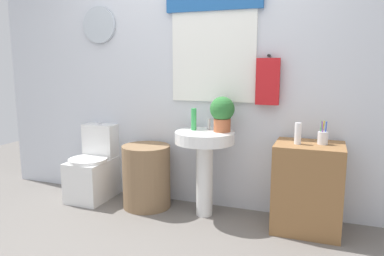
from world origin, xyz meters
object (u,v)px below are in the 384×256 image
at_px(potted_plant, 222,112).
at_px(pedestal_sink, 205,152).
at_px(laundry_hamper, 147,176).
at_px(toilet, 94,170).
at_px(toothbrush_cup, 323,137).
at_px(soap_bottle, 194,119).
at_px(lotion_bottle, 298,133).
at_px(wooden_cabinet, 307,187).

bearing_deg(potted_plant, pedestal_sink, -156.80).
bearing_deg(laundry_hamper, pedestal_sink, 0.00).
distance_m(toilet, toothbrush_cup, 2.22).
relative_size(soap_bottle, lotion_bottle, 1.15).
bearing_deg(toothbrush_cup, soap_bottle, 178.44).
relative_size(laundry_hamper, soap_bottle, 3.04).
distance_m(toilet, lotion_bottle, 2.05).
xyz_separation_m(potted_plant, toothbrush_cup, (0.83, -0.04, -0.16)).
xyz_separation_m(toilet, wooden_cabinet, (2.08, -0.03, 0.07)).
relative_size(soap_bottle, toothbrush_cup, 1.06).
relative_size(toilet, soap_bottle, 3.88).
bearing_deg(pedestal_sink, potted_plant, 23.20).
height_order(pedestal_sink, lotion_bottle, lotion_bottle).
height_order(lotion_bottle, toothbrush_cup, toothbrush_cup).
xyz_separation_m(toilet, soap_bottle, (1.07, 0.02, 0.57)).
bearing_deg(toilet, wooden_cabinet, -0.93).
bearing_deg(toilet, pedestal_sink, -1.61).
bearing_deg(soap_bottle, potted_plant, 2.20).
relative_size(toilet, toothbrush_cup, 4.11).
xyz_separation_m(wooden_cabinet, lotion_bottle, (-0.09, -0.04, 0.45)).
distance_m(laundry_hamper, potted_plant, 0.96).
height_order(laundry_hamper, lotion_bottle, lotion_bottle).
xyz_separation_m(soap_bottle, potted_plant, (0.26, 0.01, 0.07)).
distance_m(wooden_cabinet, soap_bottle, 1.12).
bearing_deg(toothbrush_cup, pedestal_sink, -178.81).
height_order(potted_plant, toothbrush_cup, potted_plant).
relative_size(soap_bottle, potted_plant, 0.64).
height_order(pedestal_sink, toothbrush_cup, toothbrush_cup).
xyz_separation_m(wooden_cabinet, potted_plant, (-0.74, 0.06, 0.58)).
distance_m(pedestal_sink, toothbrush_cup, 0.99).
height_order(potted_plant, lotion_bottle, potted_plant).
bearing_deg(soap_bottle, laundry_hamper, -173.80).
height_order(wooden_cabinet, soap_bottle, soap_bottle).
bearing_deg(toilet, laundry_hamper, -3.13).
bearing_deg(pedestal_sink, toothbrush_cup, 1.19).
bearing_deg(pedestal_sink, toilet, 178.39).
bearing_deg(potted_plant, laundry_hamper, -175.24).
height_order(wooden_cabinet, lotion_bottle, lotion_bottle).
bearing_deg(pedestal_sink, soap_bottle, 157.38).
height_order(pedestal_sink, potted_plant, potted_plant).
bearing_deg(pedestal_sink, lotion_bottle, -2.91).
bearing_deg(toothbrush_cup, laundry_hamper, -179.26).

